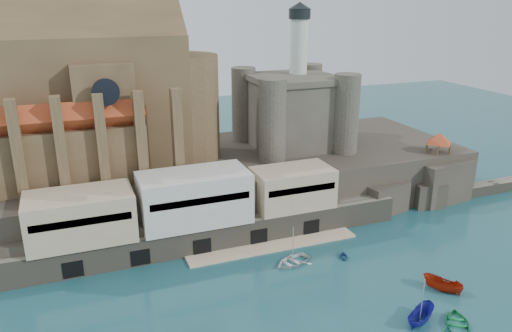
{
  "coord_description": "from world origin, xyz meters",
  "views": [
    {
      "loc": [
        -28.14,
        -51.6,
        40.46
      ],
      "look_at": [
        4.29,
        32.0,
        9.76
      ],
      "focal_mm": 35.0,
      "sensor_mm": 36.0,
      "label": 1
    }
  ],
  "objects": [
    {
      "name": "rock_outcrop",
      "position": [
        42.0,
        25.84,
        4.02
      ],
      "size": [
        14.5,
        10.5,
        8.7
      ],
      "color": "#29241F",
      "rests_on": "ground"
    },
    {
      "name": "castle_keep",
      "position": [
        16.08,
        41.08,
        18.31
      ],
      "size": [
        21.2,
        21.2,
        29.3
      ],
      "color": "#423E34",
      "rests_on": "promontory"
    },
    {
      "name": "boat_3",
      "position": [
        15.86,
        -10.32,
        0.0
      ],
      "size": [
        4.31,
        3.59,
        6.15
      ],
      "primitive_type": "imported",
      "rotation": [
        0.0,
        0.0,
        2.52
      ],
      "color": "#158142",
      "rests_on": "ground"
    },
    {
      "name": "boat_2",
      "position": [
        11.82,
        -7.93,
        0.0
      ],
      "size": [
        2.99,
        2.96,
        5.8
      ],
      "primitive_type": "imported",
      "rotation": [
        0.0,
        0.0,
        2.04
      ],
      "color": "navy",
      "rests_on": "ground"
    },
    {
      "name": "boat_5",
      "position": [
        19.62,
        -3.06,
        0.0
      ],
      "size": [
        3.05,
        3.06,
        5.78
      ],
      "primitive_type": "imported",
      "rotation": [
        0.0,
        0.0,
        3.72
      ],
      "color": "maroon",
      "rests_on": "ground"
    },
    {
      "name": "pavilion",
      "position": [
        42.0,
        26.0,
        12.73
      ],
      "size": [
        6.4,
        6.4,
        5.4
      ],
      "color": "#4F3B24",
      "rests_on": "rock_outcrop"
    },
    {
      "name": "ground",
      "position": [
        0.0,
        0.0,
        0.0
      ],
      "size": [
        300.0,
        300.0,
        0.0
      ],
      "primitive_type": "plane",
      "color": "#17464E",
      "rests_on": "ground"
    },
    {
      "name": "promontory",
      "position": [
        -0.19,
        39.37,
        4.92
      ],
      "size": [
        100.0,
        36.0,
        10.0
      ],
      "color": "#29241F",
      "rests_on": "ground"
    },
    {
      "name": "boat_7",
      "position": [
        11.2,
        10.36,
        0.0
      ],
      "size": [
        2.64,
        2.09,
        2.67
      ],
      "primitive_type": "imported",
      "rotation": [
        0.0,
        0.0,
        5.94
      ],
      "color": "navy",
      "rests_on": "ground"
    },
    {
      "name": "quay",
      "position": [
        -10.19,
        23.07,
        6.07
      ],
      "size": [
        70.0,
        12.0,
        13.05
      ],
      "color": "#666051",
      "rests_on": "ground"
    },
    {
      "name": "boat_6",
      "position": [
        2.68,
        11.77,
        0.0
      ],
      "size": [
        2.77,
        4.81,
        6.47
      ],
      "primitive_type": "imported",
      "rotation": [
        0.0,
        0.0,
        5.04
      ],
      "color": "white",
      "rests_on": "ground"
    },
    {
      "name": "church",
      "position": [
        -24.13,
        41.85,
        22.13
      ],
      "size": [
        47.0,
        25.93,
        30.51
      ],
      "color": "#4F3B24",
      "rests_on": "promontory"
    }
  ]
}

